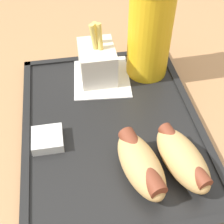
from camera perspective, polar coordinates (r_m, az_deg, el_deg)
food_tray at (r=0.52m, az=0.00°, el=-2.64°), size 0.38×0.29×0.01m
paper_napkin at (r=0.60m, az=-1.90°, el=6.44°), size 0.13×0.11×0.00m
soda_cup at (r=0.57m, az=6.94°, el=14.42°), size 0.08×0.08×0.21m
hot_dog_far at (r=0.45m, az=12.76°, el=-8.25°), size 0.12×0.08×0.05m
hot_dog_near at (r=0.44m, az=5.30°, el=-9.49°), size 0.12×0.07×0.05m
fries_carton at (r=0.58m, az=-2.72°, el=9.15°), size 0.08×0.06×0.11m
sauce_cup_mayo at (r=0.49m, az=-11.71°, el=-4.91°), size 0.05×0.05×0.02m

